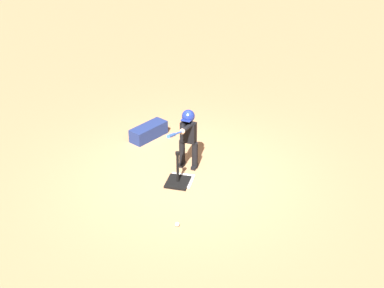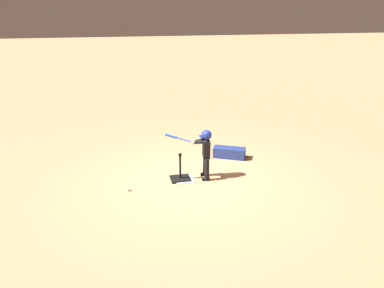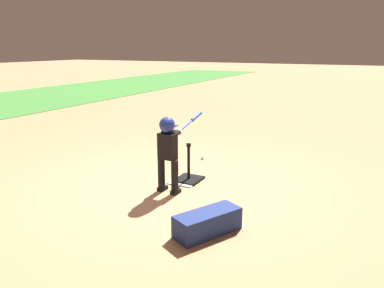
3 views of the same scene
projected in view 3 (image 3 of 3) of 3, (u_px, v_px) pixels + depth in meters
ground_plane at (177, 184)px, 6.17m from camera, size 90.00×90.00×0.00m
home_plate at (185, 181)px, 6.26m from camera, size 0.45×0.45×0.02m
batting_tee at (189, 176)px, 6.31m from camera, size 0.45×0.41×0.65m
batter_child at (169, 145)px, 5.66m from camera, size 1.06×0.38×1.19m
baseball at (202, 157)px, 7.51m from camera, size 0.07×0.07×0.07m
equipment_bag at (208, 223)px, 4.51m from camera, size 0.89×0.67×0.28m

